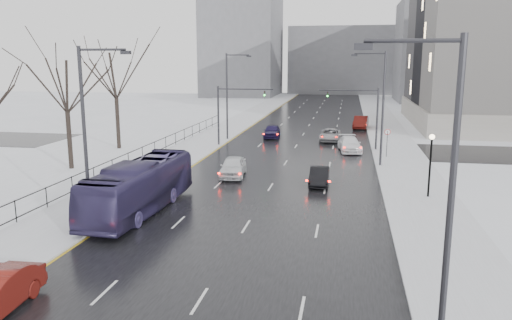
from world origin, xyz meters
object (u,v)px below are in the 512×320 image
Objects in this scene: bus at (140,186)px; mast_signal_left at (228,109)px; tree_park_d at (72,170)px; streetlight_l_near at (88,130)px; sedan_right_far at (350,144)px; streetlight_r_near at (443,193)px; mast_signal_right at (367,111)px; lamppost_r_mid at (431,156)px; streetlight_r_mid at (380,103)px; sedan_right_distant at (361,122)px; no_uturn_sign at (387,135)px; tree_park_e at (119,149)px; sedan_center_far at (272,131)px; sedan_center_near at (233,167)px; sedan_right_near at (319,176)px; sedan_right_cross at (330,135)px; streetlight_l_far at (229,92)px.

mast_signal_left is at bearing 92.76° from bus.
tree_park_d is at bearing -126.80° from mast_signal_left.
streetlight_l_near is 30.73m from sedan_right_far.
mast_signal_right is (-0.84, 38.00, -1.51)m from streetlight_r_near.
streetlight_r_near reaches higher than lamppost_r_mid.
streetlight_r_mid is at bearing -78.36° from sedan_right_far.
lamppost_r_mid is at bearing -78.16° from sedan_right_distant.
no_uturn_sign is (1.87, -4.00, -1.81)m from mast_signal_right.
mast_signal_right is at bearing 115.11° from no_uturn_sign.
sedan_right_distant is at bearing 39.24° from tree_park_e.
streetlight_r_mid reaches higher than sedan_center_far.
no_uturn_sign is (27.00, 10.00, 2.30)m from tree_park_d.
sedan_center_near reaches higher than sedan_right_near.
mast_signal_left is at bearing 20.19° from tree_park_e.
sedan_right_cross is 0.97× the size of sedan_right_distant.
sedan_right_distant is (14.53, 16.75, -3.22)m from mast_signal_left.
tree_park_d is 14.33m from sedan_center_near.
sedan_center_near is (-14.50, 3.87, -2.10)m from lamppost_r_mid.
lamppost_r_mid reaches higher than sedan_right_distant.
streetlight_r_mid is at bearing -82.16° from sedan_right_distant.
mast_signal_left is (10.47, 14.00, 4.11)m from tree_park_d.
sedan_center_far is (0.00, 20.71, -0.01)m from sedan_center_near.
lamppost_r_mid is (19.17, -22.00, -2.67)m from streetlight_l_far.
streetlight_r_near is 2.13× the size of sedan_center_near.
sedan_right_near is (-3.83, -15.67, -3.40)m from mast_signal_right.
tree_park_e reaches higher than mast_signal_right.
sedan_right_far is (9.23, 13.11, -0.06)m from sedan_center_near.
lamppost_r_mid is 0.38× the size of bus.
lamppost_r_mid is at bearing -17.90° from sedan_right_near.
lamppost_r_mid is at bearing 21.37° from bus.
bus is 10.81m from sedan_center_near.
lamppost_r_mid is 8.17m from sedan_right_near.
sedan_center_near is 16.03m from sedan_right_far.
sedan_right_distant is at bearing 49.07° from mast_signal_left.
sedan_center_near is 7.17m from sedan_right_near.
lamppost_r_mid is at bearing -71.14° from sedan_right_cross.
streetlight_r_near is 20.38m from lamppost_r_mid.
sedan_center_near is at bearing -94.73° from sedan_center_far.
sedan_center_far is (-11.67, 14.58, -4.79)m from streetlight_r_mid.
tree_park_d is 3.11× the size of sedan_right_near.
tree_park_d reaches higher than sedan_right_near.
tree_park_e reaches higher than lamppost_r_mid.
sedan_center_far is at bearing 106.82° from sedan_right_near.
sedan_center_far is (-7.00, 22.25, 0.13)m from sedan_right_near.
sedan_right_far is at bearing -147.43° from mast_signal_right.
sedan_right_distant is (-0.13, 16.75, -3.22)m from mast_signal_right.
sedan_center_far reaches higher than sedan_right_cross.
tree_park_e is 1.19× the size of bus.
streetlight_l_near is 15.39m from sedan_center_near.
tree_park_e is at bearing 154.38° from lamppost_r_mid.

